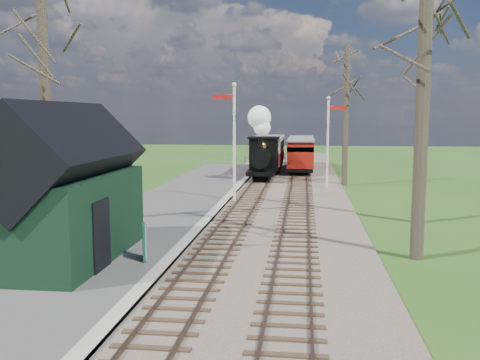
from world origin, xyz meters
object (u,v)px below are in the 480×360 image
Objects in this scene: red_carriage_a at (301,155)px; sign_board at (144,242)px; red_carriage_b at (301,150)px; semaphore_near at (233,134)px; locomotive at (262,148)px; semaphore_far at (329,135)px; person at (84,250)px; bench at (83,256)px; coach at (268,151)px; station_shed at (65,192)px.

sign_board is at bearing -99.74° from red_carriage_a.
sign_board is at bearing -98.08° from red_carriage_b.
red_carriage_b is 4.67× the size of sign_board.
semaphore_near is 12.23m from sign_board.
locomotive is 0.98× the size of red_carriage_a.
semaphore_far is at bearing -39.92° from locomotive.
person is (-2.31, -13.57, -2.73)m from semaphore_near.
semaphore_near is at bearing 78.38° from bench.
person is (-3.07, -23.23, -1.39)m from locomotive.
red_carriage_b is (2.60, 4.15, -0.17)m from coach.
bench is (0.89, -0.85, -1.74)m from station_shed.
locomotive is at bearing -90.11° from coach.
locomotive reaches higher than station_shed.
station_shed is 2.84m from sign_board.
red_carriage_a and red_carriage_b have the same top height.
sign_board is (-4.50, -31.73, -0.75)m from red_carriage_b.
semaphore_far is 5.82m from locomotive.
semaphore_near is 15.88m from coach.
locomotive is (0.76, 9.67, -1.34)m from semaphore_near.
locomotive is (-4.39, 3.67, -1.07)m from semaphore_far.
person is at bearing -124.24° from sign_board.
locomotive is at bearing 81.41° from bench.
station_shed is at bearing -98.81° from coach.
locomotive is 10.58m from red_carriage_b.
red_carriage_b is (2.61, 10.22, -0.78)m from locomotive.
red_carriage_a is at bearing 80.26° from sign_board.
red_carriage_a is (2.60, -1.35, -0.17)m from coach.
red_carriage_b is at bearing 77.80° from station_shed.
semaphore_far reaches higher than station_shed.
station_shed is at bearing 136.15° from bench.
coach is at bearing 114.18° from semaphore_far.
person is at bearing -110.86° from semaphore_far.
station_shed is 22.09m from locomotive.
semaphore_near is 7.91m from semaphore_far.
coach is 4.90m from red_carriage_b.
sign_board is (-4.50, -26.23, -0.75)m from red_carriage_a.
locomotive reaches higher than sign_board.
sign_board is 2.10m from person.
bench is at bearing -101.62° from semaphore_near.
coach is (4.30, 27.74, -0.60)m from station_shed.
red_carriage_b is at bearing 97.28° from semaphore_far.
red_carriage_b is at bearing 80.39° from semaphore_near.
coach reaches higher than red_carriage_b.
red_carriage_b is 33.94m from person.
locomotive is at bearing -22.13° from person.
station_shed is at bearing -104.65° from red_carriage_a.
locomotive is at bearing 85.52° from semaphore_near.
sign_board is at bearing 33.95° from bench.
semaphore_far reaches higher than coach.
red_carriage_b is (6.90, 31.89, -0.77)m from station_shed.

